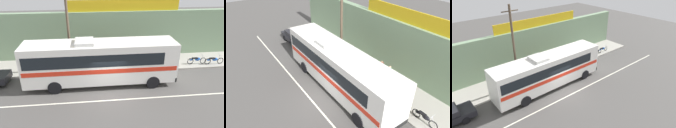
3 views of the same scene
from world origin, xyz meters
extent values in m
plane|color=#4F4C49|center=(0.00, 0.00, 0.00)|extent=(70.00, 70.00, 0.00)
cube|color=#A8A399|center=(0.00, 5.20, 0.07)|extent=(30.00, 3.60, 0.14)
cube|color=gray|center=(0.00, 7.35, 2.40)|extent=(30.00, 0.70, 4.80)
cube|color=gold|center=(2.09, 7.35, 5.35)|extent=(11.26, 0.12, 1.10)
cube|color=silver|center=(0.00, -0.80, 0.00)|extent=(30.00, 0.14, 0.01)
cube|color=white|center=(-0.56, 1.75, 1.99)|extent=(11.83, 2.52, 3.10)
cube|color=black|center=(-1.03, 1.75, 2.54)|extent=(10.41, 2.54, 0.96)
cube|color=red|center=(-0.56, 1.75, 1.69)|extent=(11.60, 2.53, 0.36)
cube|color=black|center=(5.33, 1.75, 2.44)|extent=(0.04, 2.27, 1.40)
cube|color=silver|center=(-1.74, 1.75, 3.66)|extent=(1.40, 1.76, 0.24)
cylinder|color=black|center=(3.46, 2.91, 0.52)|extent=(1.04, 0.32, 1.04)
cylinder|color=black|center=(3.46, 0.58, 0.52)|extent=(1.04, 0.32, 1.04)
cylinder|color=black|center=(-4.11, 2.91, 0.52)|extent=(1.04, 0.32, 1.04)
cylinder|color=black|center=(-4.11, 0.58, 0.52)|extent=(1.04, 0.32, 1.04)
cube|color=black|center=(-10.35, 2.51, 0.61)|extent=(4.58, 1.80, 0.56)
cube|color=black|center=(-10.45, 2.51, 1.13)|extent=(2.38, 1.62, 0.48)
cube|color=black|center=(-9.57, 2.51, 1.09)|extent=(0.21, 1.51, 0.34)
cylinder|color=black|center=(-9.02, 3.35, 0.31)|extent=(0.62, 0.20, 0.62)
cylinder|color=black|center=(-9.02, 1.66, 0.31)|extent=(0.62, 0.20, 0.62)
cylinder|color=black|center=(-11.68, 3.35, 0.31)|extent=(0.62, 0.20, 0.62)
cylinder|color=black|center=(-11.68, 1.66, 0.31)|extent=(0.62, 0.20, 0.62)
cylinder|color=brown|center=(-3.07, 3.86, 4.33)|extent=(0.22, 0.22, 8.39)
torus|color=black|center=(6.42, 4.17, 0.45)|extent=(0.62, 0.06, 0.62)
torus|color=black|center=(5.18, 4.17, 0.45)|extent=(0.62, 0.06, 0.62)
cylinder|color=silver|center=(6.34, 4.17, 0.75)|extent=(0.34, 0.04, 0.65)
cylinder|color=silver|center=(6.24, 4.17, 1.07)|extent=(0.03, 0.56, 0.03)
ellipsoid|color=black|center=(5.86, 4.17, 0.63)|extent=(0.56, 0.22, 0.34)
cube|color=black|center=(5.58, 4.17, 0.75)|extent=(0.52, 0.20, 0.10)
ellipsoid|color=black|center=(5.24, 4.17, 0.59)|extent=(0.36, 0.14, 0.16)
cylinder|color=brown|center=(0.42, 5.64, 0.52)|extent=(0.13, 0.13, 0.76)
cylinder|color=brown|center=(0.42, 5.46, 0.52)|extent=(0.13, 0.13, 0.76)
cylinder|color=red|center=(0.42, 5.55, 1.19)|extent=(0.30, 0.30, 0.57)
sphere|color=#A37556|center=(0.42, 5.55, 1.61)|extent=(0.21, 0.21, 0.21)
cylinder|color=red|center=(0.42, 5.75, 1.22)|extent=(0.08, 0.08, 0.53)
cylinder|color=red|center=(0.42, 5.35, 1.22)|extent=(0.08, 0.08, 0.53)
cylinder|color=brown|center=(-1.95, 4.82, 0.56)|extent=(0.13, 0.13, 0.84)
cylinder|color=brown|center=(-1.95, 4.64, 0.56)|extent=(0.13, 0.13, 0.84)
cylinder|color=#23519E|center=(-1.95, 4.73, 1.30)|extent=(0.30, 0.30, 0.63)
sphere|color=#A37556|center=(-1.95, 4.73, 1.76)|extent=(0.23, 0.23, 0.23)
cylinder|color=#23519E|center=(-1.95, 4.93, 1.33)|extent=(0.08, 0.08, 0.58)
cylinder|color=#23519E|center=(-1.95, 4.53, 1.33)|extent=(0.08, 0.08, 0.58)
cylinder|color=brown|center=(1.54, 5.39, 0.57)|extent=(0.13, 0.13, 0.85)
cylinder|color=brown|center=(1.54, 5.21, 0.57)|extent=(0.13, 0.13, 0.85)
cylinder|color=#2D7A4C|center=(1.54, 5.30, 1.31)|extent=(0.30, 0.30, 0.64)
sphere|color=tan|center=(1.54, 5.30, 1.78)|extent=(0.23, 0.23, 0.23)
cylinder|color=#2D7A4C|center=(1.54, 5.50, 1.34)|extent=(0.08, 0.08, 0.59)
cylinder|color=#2D7A4C|center=(1.54, 5.10, 1.34)|extent=(0.08, 0.08, 0.59)
camera|label=1|loc=(-1.30, -13.26, 8.78)|focal=33.38mm
camera|label=2|loc=(10.02, -5.58, 10.25)|focal=31.75mm
camera|label=3|loc=(-11.08, -13.22, 11.92)|focal=32.80mm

